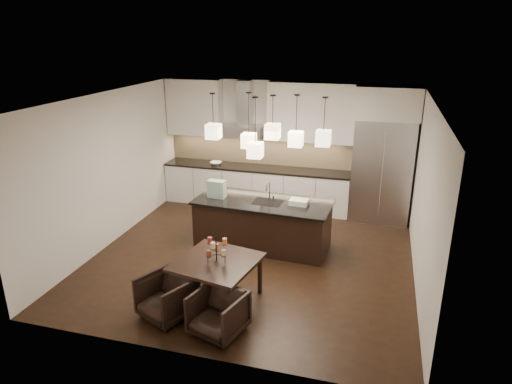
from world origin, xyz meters
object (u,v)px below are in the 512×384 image
(refrigerator, at_px, (382,171))
(armchair_left, at_px, (167,297))
(dining_table, at_px, (217,281))
(armchair_right, at_px, (218,313))
(island_body, at_px, (263,224))

(refrigerator, bearing_deg, armchair_left, -121.77)
(dining_table, xyz_separation_m, armchair_right, (0.28, -0.73, -0.03))
(armchair_left, xyz_separation_m, armchair_right, (0.82, -0.15, -0.01))
(dining_table, height_order, armchair_left, dining_table)
(refrigerator, xyz_separation_m, island_body, (-2.05, -1.91, -0.65))
(refrigerator, xyz_separation_m, armchair_left, (-2.76, -4.46, -0.76))
(dining_table, bearing_deg, armchair_left, -122.51)
(armchair_left, bearing_deg, dining_table, 72.17)
(refrigerator, height_order, dining_table, refrigerator)
(island_body, bearing_deg, armchair_right, -84.27)
(island_body, bearing_deg, dining_table, -91.46)
(refrigerator, height_order, armchair_left, refrigerator)
(refrigerator, xyz_separation_m, dining_table, (-2.22, -3.88, -0.74))
(refrigerator, relative_size, dining_table, 1.95)
(island_body, height_order, dining_table, island_body)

